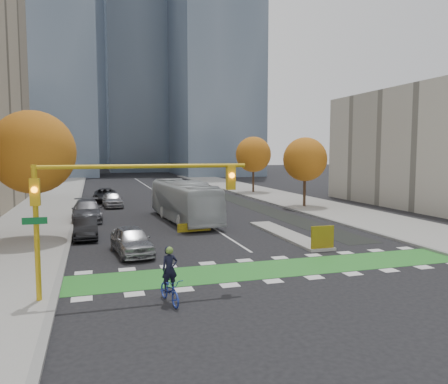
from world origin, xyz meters
TOP-DOWN VIEW (x-y plane):
  - ground at (0.00, 0.00)m, footprint 300.00×300.00m
  - sidewalk_west at (-13.50, 20.00)m, footprint 7.00×120.00m
  - sidewalk_east at (13.50, 20.00)m, footprint 7.00×120.00m
  - curb_west at (-10.00, 20.00)m, footprint 0.30×120.00m
  - curb_east at (10.00, 20.00)m, footprint 0.30×120.00m
  - bike_crossing at (0.00, 1.50)m, footprint 20.00×3.00m
  - centre_line at (0.00, 40.00)m, footprint 0.15×70.00m
  - bike_lane_paint at (7.50, 30.00)m, footprint 2.50×50.00m
  - median_island at (4.00, 9.00)m, footprint 1.60×10.00m
  - hazard_board at (4.00, 4.20)m, footprint 1.40×0.12m
  - tower_nw at (-18.00, 90.00)m, footprint 22.00×22.00m
  - tower_nc at (6.00, 110.00)m, footprint 20.00×20.00m
  - tower_ne at (20.00, 85.00)m, footprint 18.00×24.00m
  - tower_far at (-4.00, 140.00)m, footprint 26.00×26.00m
  - tree_west at (-12.00, 12.00)m, footprint 5.20×5.20m
  - tree_east_near at (12.00, 22.00)m, footprint 4.40×4.40m
  - tree_east_far at (12.50, 38.00)m, footprint 4.80×4.80m
  - traffic_signal_west at (-7.93, -0.51)m, footprint 8.53×0.56m
  - cyclist at (-5.81, -1.84)m, footprint 0.97×1.96m
  - bus at (-1.38, 17.13)m, footprint 3.71×12.03m
  - parked_car_a at (-6.50, 6.54)m, footprint 2.39×4.77m
  - parked_car_b at (-9.00, 11.96)m, footprint 1.57×4.29m
  - parked_car_c at (-9.00, 19.44)m, footprint 2.50×5.84m
  - parked_car_d at (-7.20, 32.95)m, footprint 2.73×5.46m
  - parked_car_e at (-6.60, 27.95)m, footprint 2.14×4.72m

SIDE VIEW (x-z plane):
  - ground at x=0.00m, z-range 0.00..0.00m
  - centre_line at x=0.00m, z-range 0.00..0.01m
  - bike_lane_paint at x=7.50m, z-range 0.00..0.01m
  - bike_crossing at x=0.00m, z-range 0.00..0.01m
  - sidewalk_west at x=-13.50m, z-range 0.00..0.15m
  - sidewalk_east at x=13.50m, z-range 0.00..0.15m
  - curb_west at x=-10.00m, z-range -0.01..0.15m
  - curb_east at x=10.00m, z-range -0.01..0.15m
  - median_island at x=4.00m, z-range 0.00..0.16m
  - parked_car_b at x=-9.00m, z-range 0.00..1.40m
  - cyclist at x=-5.81m, z-range -0.36..1.80m
  - parked_car_d at x=-7.20m, z-range 0.00..1.48m
  - parked_car_a at x=-6.50m, z-range 0.00..1.56m
  - parked_car_e at x=-6.60m, z-range 0.00..1.57m
  - hazard_board at x=4.00m, z-range 0.15..1.45m
  - parked_car_c at x=-9.00m, z-range 0.00..1.68m
  - bus at x=-1.38m, z-range 0.00..3.30m
  - traffic_signal_west at x=-7.93m, z-range 1.43..6.63m
  - tree_east_near at x=12.00m, z-range 1.33..8.40m
  - tree_east_far at x=12.50m, z-range 1.42..9.07m
  - tree_west at x=-12.00m, z-range 1.50..9.73m
  - tower_ne at x=20.00m, z-range 0.00..60.00m
  - tower_nw at x=-18.00m, z-range 0.00..70.00m
  - tower_far at x=-4.00m, z-range 0.00..80.00m
  - tower_nc at x=6.00m, z-range 0.00..90.00m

